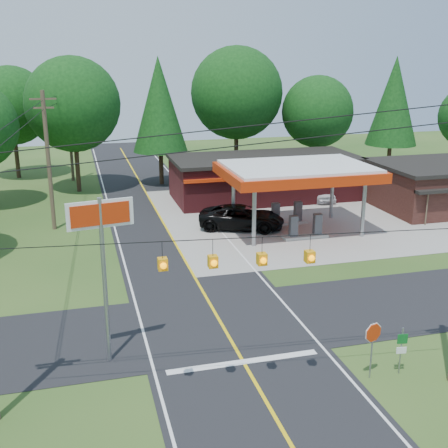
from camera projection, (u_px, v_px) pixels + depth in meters
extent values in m
plane|color=#284B1A|center=(221.00, 324.00, 26.69)|extent=(120.00, 120.00, 0.00)
cube|color=black|center=(221.00, 324.00, 26.68)|extent=(8.00, 120.00, 0.02)
cube|color=black|center=(221.00, 324.00, 26.68)|extent=(70.00, 7.00, 0.02)
cube|color=yellow|center=(221.00, 324.00, 26.68)|extent=(0.15, 110.00, 0.00)
cylinder|color=gray|center=(254.00, 216.00, 37.04)|extent=(0.28, 0.28, 4.20)
cylinder|color=gray|center=(233.00, 198.00, 41.66)|extent=(0.28, 0.28, 4.20)
cylinder|color=gray|center=(364.00, 208.00, 39.02)|extent=(0.28, 0.28, 4.20)
cylinder|color=gray|center=(332.00, 192.00, 43.64)|extent=(0.28, 0.28, 4.20)
cube|color=#BD2B0A|center=(298.00, 172.00, 39.69)|extent=(10.60, 7.40, 0.70)
cube|color=white|center=(298.00, 167.00, 39.58)|extent=(10.00, 7.00, 0.25)
cube|color=#9E9B93|center=(305.00, 236.00, 39.24)|extent=(3.20, 0.90, 0.22)
cube|color=#3F3F44|center=(293.00, 226.00, 38.78)|extent=(0.55, 0.45, 1.50)
cube|color=#3F3F44|center=(317.00, 224.00, 39.23)|extent=(0.55, 0.45, 1.50)
cube|color=#9E9B93|center=(286.00, 222.00, 42.57)|extent=(3.20, 0.90, 0.22)
cube|color=#3F3F44|center=(276.00, 213.00, 42.11)|extent=(0.55, 0.45, 1.50)
cube|color=#3F3F44|center=(298.00, 211.00, 42.56)|extent=(0.55, 0.45, 1.50)
cube|color=#50171B|center=(264.00, 179.00, 49.94)|extent=(16.00, 7.00, 3.50)
cube|color=black|center=(265.00, 158.00, 49.39)|extent=(16.40, 7.40, 0.30)
cube|color=#BD2B0A|center=(279.00, 176.00, 46.34)|extent=(16.00, 0.50, 0.25)
cylinder|color=#473828|center=(49.00, 162.00, 39.92)|extent=(0.30, 0.30, 10.00)
cube|color=#473828|center=(43.00, 99.00, 38.66)|extent=(1.80, 0.12, 0.12)
cube|color=#473828|center=(44.00, 108.00, 38.83)|extent=(1.40, 0.12, 0.12)
cylinder|color=#473828|center=(70.00, 134.00, 56.09)|extent=(0.30, 0.30, 9.50)
cube|color=orange|center=(163.00, 264.00, 18.95)|extent=(0.32, 0.32, 0.42)
cube|color=orange|center=(213.00, 261.00, 19.19)|extent=(0.32, 0.32, 0.42)
cube|color=orange|center=(262.00, 259.00, 19.42)|extent=(0.32, 0.32, 0.42)
cube|color=orange|center=(310.00, 256.00, 19.66)|extent=(0.32, 0.32, 0.42)
cylinder|color=#332316|center=(78.00, 167.00, 52.28)|extent=(0.44, 0.44, 4.68)
sphere|color=#0E3410|center=(73.00, 104.00, 50.64)|extent=(8.58, 8.58, 8.58)
cylinder|color=#332316|center=(161.00, 163.00, 55.24)|extent=(0.44, 0.44, 4.32)
cone|color=#0E3410|center=(159.00, 104.00, 53.62)|extent=(5.28, 5.28, 9.00)
cylinder|color=#332316|center=(236.00, 154.00, 58.04)|extent=(0.44, 0.44, 5.04)
sphere|color=#0E3410|center=(237.00, 93.00, 56.27)|extent=(9.24, 9.24, 9.24)
cylinder|color=#332316|center=(315.00, 159.00, 58.33)|extent=(0.44, 0.44, 3.96)
sphere|color=#0E3410|center=(317.00, 112.00, 56.94)|extent=(7.26, 7.26, 7.26)
cylinder|color=#332316|center=(389.00, 155.00, 59.34)|extent=(0.44, 0.44, 4.32)
cone|color=#0E3410|center=(394.00, 101.00, 57.71)|extent=(5.28, 5.28, 9.00)
cylinder|color=#332316|center=(17.00, 157.00, 58.25)|extent=(0.44, 0.44, 4.32)
sphere|color=#0E3410|center=(11.00, 105.00, 56.73)|extent=(7.92, 7.92, 7.92)
imported|color=black|center=(242.00, 218.00, 41.18)|extent=(8.13, 8.13, 1.72)
imported|color=white|center=(319.00, 192.00, 49.49)|extent=(4.44, 4.44, 1.46)
cylinder|color=gray|center=(105.00, 283.00, 22.49)|extent=(0.18, 0.18, 7.04)
cube|color=white|center=(100.00, 214.00, 21.67)|extent=(2.59, 0.53, 1.11)
cube|color=#BD2B0A|center=(100.00, 214.00, 21.62)|extent=(2.28, 0.46, 0.85)
cylinder|color=gray|center=(372.00, 352.00, 21.92)|extent=(0.07, 0.07, 2.29)
cylinder|color=gray|center=(401.00, 351.00, 22.28)|extent=(0.06, 0.06, 2.02)
cube|color=#0C591E|center=(403.00, 339.00, 22.09)|extent=(0.41, 0.09, 0.41)
cube|color=white|center=(401.00, 350.00, 22.23)|extent=(0.41, 0.09, 0.28)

